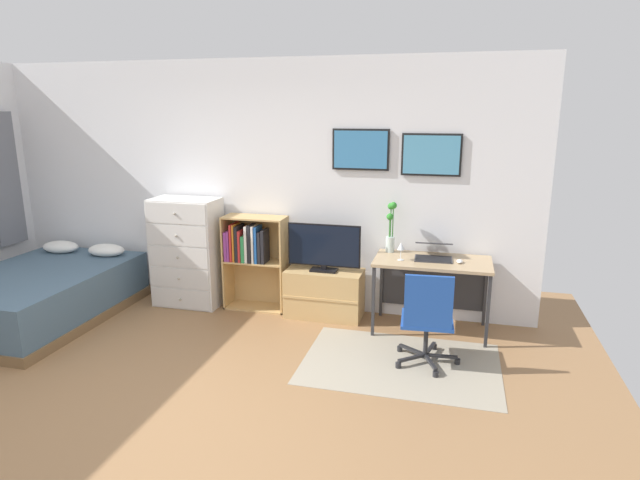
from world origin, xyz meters
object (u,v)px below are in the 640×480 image
object	(u,v)px
bed	(40,294)
tv_stand	(324,293)
office_chair	(427,317)
bamboo_vase	(391,229)
wine_glass	(401,247)
dresser	(187,252)
computer_mouse	(460,261)
desk	(432,271)
laptop	(434,252)
bookshelf	(252,253)
television	(324,248)

from	to	relation	value
bed	tv_stand	distance (m)	3.02
bed	office_chair	bearing A→B (deg)	-1.97
bamboo_vase	wine_glass	bearing A→B (deg)	-64.06
wine_glass	bed	bearing A→B (deg)	-170.50
dresser	office_chair	bearing A→B (deg)	-18.15
computer_mouse	bed	bearing A→B (deg)	-171.12
dresser	bamboo_vase	world-z (taller)	bamboo_vase
desk	computer_mouse	distance (m)	0.32
tv_stand	laptop	bearing A→B (deg)	-1.24
office_chair	bookshelf	bearing A→B (deg)	150.10
television	bamboo_vase	xyz separation A→B (m)	(0.68, 0.12, 0.22)
bookshelf	tv_stand	world-z (taller)	bookshelf
office_chair	computer_mouse	xyz separation A→B (m)	(0.24, 0.76, 0.30)
television	computer_mouse	bearing A→B (deg)	-5.16
tv_stand	office_chair	bearing A→B (deg)	-38.71
television	computer_mouse	size ratio (longest dim) A/B	7.46
dresser	television	distance (m)	1.59
dresser	wine_glass	size ratio (longest dim) A/B	6.77
bed	bookshelf	world-z (taller)	bookshelf
bookshelf	wine_glass	size ratio (longest dim) A/B	5.81
computer_mouse	tv_stand	bearing A→B (deg)	173.92
bed	computer_mouse	xyz separation A→B (m)	(4.28, 0.67, 0.49)
bed	wine_glass	distance (m)	3.83
bookshelf	office_chair	xyz separation A→B (m)	(1.97, -0.95, -0.18)
television	computer_mouse	distance (m)	1.38
dresser	bookshelf	bearing A→B (deg)	4.76
television	tv_stand	bearing A→B (deg)	90.00
computer_mouse	wine_glass	world-z (taller)	wine_glass
bed	television	bearing A→B (deg)	14.58
tv_stand	wine_glass	world-z (taller)	wine_glass
bed	wine_glass	size ratio (longest dim) A/B	11.36
computer_mouse	wine_glass	size ratio (longest dim) A/B	0.58
office_chair	tv_stand	bearing A→B (deg)	137.22
bed	television	distance (m)	3.06
desk	laptop	size ratio (longest dim) A/B	2.77
desk	television	bearing A→B (deg)	179.84
dresser	bamboo_vase	size ratio (longest dim) A/B	2.33
bookshelf	office_chair	distance (m)	2.20
bed	laptop	distance (m)	4.14
bookshelf	television	size ratio (longest dim) A/B	1.35
desk	computer_mouse	world-z (taller)	computer_mouse
office_chair	laptop	xyz separation A→B (m)	(-0.01, 0.88, 0.34)
television	laptop	world-z (taller)	television
bookshelf	tv_stand	bearing A→B (deg)	-3.22
bookshelf	television	distance (m)	0.85
laptop	bamboo_vase	world-z (taller)	bamboo_vase
television	bamboo_vase	world-z (taller)	bamboo_vase
tv_stand	wine_glass	xyz separation A→B (m)	(0.82, -0.19, 0.62)
dresser	laptop	size ratio (longest dim) A/B	3.00
bed	bookshelf	size ratio (longest dim) A/B	1.96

